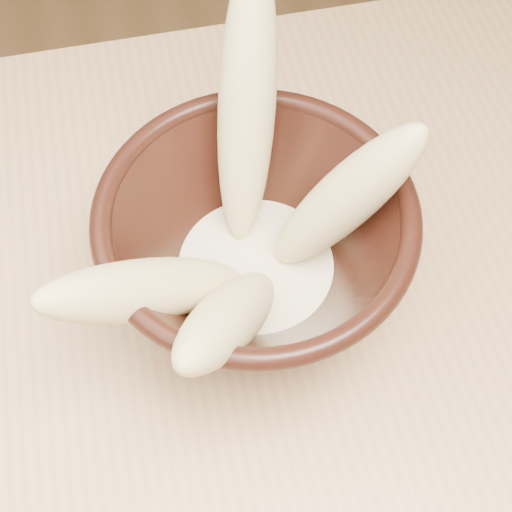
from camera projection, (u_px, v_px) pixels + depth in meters
The scene contains 7 objects.
table at pixel (312, 410), 0.61m from camera, with size 1.20×0.80×0.75m.
bowl at pixel (256, 249), 0.52m from camera, with size 0.23×0.23×0.12m.
milk_puddle at pixel (256, 269), 0.55m from camera, with size 0.13×0.13×0.02m, color beige.
banana_upright at pixel (247, 107), 0.51m from camera, with size 0.04×0.04×0.21m, color #D5C17D.
banana_left at pixel (150, 289), 0.47m from camera, with size 0.04×0.04×0.18m, color #D5C17D.
banana_right at pixel (344, 200), 0.49m from camera, with size 0.04×0.04×0.16m, color #D5C17D.
banana_front at pixel (229, 319), 0.47m from camera, with size 0.04×0.04×0.16m, color #D5C17D.
Camera 1 is at (-0.09, -0.18, 1.27)m, focal length 50.00 mm.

